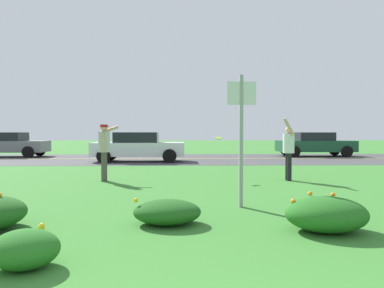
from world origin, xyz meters
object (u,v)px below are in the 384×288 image
(sign_post_near_path, at_px, (241,127))
(car_white_center_left, at_px, (138,147))
(frisbee_lime, at_px, (218,138))
(car_gray_leftmost, at_px, (7,144))
(person_catcher_white_shirt, at_px, (288,148))
(car_dark_green_center_right, at_px, (315,144))
(person_thrower_red_cap_gray_shirt, at_px, (104,147))

(sign_post_near_path, relative_size, car_white_center_left, 0.56)
(frisbee_lime, relative_size, car_white_center_left, 0.05)
(sign_post_near_path, bearing_deg, car_gray_leftmost, 126.45)
(person_catcher_white_shirt, relative_size, frisbee_lime, 7.70)
(sign_post_near_path, distance_m, car_gray_leftmost, 19.24)
(sign_post_near_path, bearing_deg, car_white_center_left, 105.73)
(car_gray_leftmost, bearing_deg, sign_post_near_path, -53.55)
(person_catcher_white_shirt, height_order, car_white_center_left, person_catcher_white_shirt)
(person_catcher_white_shirt, distance_m, car_gray_leftmost, 17.73)
(person_catcher_white_shirt, bearing_deg, frisbee_lime, 174.91)
(sign_post_near_path, distance_m, car_white_center_left, 12.02)
(car_white_center_left, distance_m, car_dark_green_center_right, 10.99)
(person_catcher_white_shirt, distance_m, car_dark_green_center_right, 12.51)
(sign_post_near_path, relative_size, person_catcher_white_shirt, 1.36)
(sign_post_near_path, height_order, car_white_center_left, sign_post_near_path)
(person_thrower_red_cap_gray_shirt, relative_size, car_dark_green_center_right, 0.37)
(frisbee_lime, xyz_separation_m, car_white_center_left, (-3.24, 7.38, -0.53))
(frisbee_lime, bearing_deg, sign_post_near_path, -89.79)
(sign_post_near_path, xyz_separation_m, person_catcher_white_shirt, (2.07, 3.97, -0.57))
(car_gray_leftmost, height_order, car_dark_green_center_right, same)
(person_thrower_red_cap_gray_shirt, xyz_separation_m, car_dark_green_center_right, (10.43, 11.48, -0.28))
(person_thrower_red_cap_gray_shirt, bearing_deg, car_white_center_left, 88.78)
(sign_post_near_path, height_order, person_thrower_red_cap_gray_shirt, sign_post_near_path)
(person_catcher_white_shirt, height_order, car_gray_leftmost, person_catcher_white_shirt)
(sign_post_near_path, xyz_separation_m, frisbee_lime, (-0.02, 4.16, -0.27))
(person_thrower_red_cap_gray_shirt, xyz_separation_m, car_white_center_left, (0.16, 7.55, -0.28))
(car_dark_green_center_right, bearing_deg, car_white_center_left, -159.09)
(person_thrower_red_cap_gray_shirt, bearing_deg, person_catcher_white_shirt, -0.18)
(sign_post_near_path, relative_size, car_dark_green_center_right, 0.56)
(car_gray_leftmost, relative_size, car_dark_green_center_right, 1.00)
(frisbee_lime, xyz_separation_m, car_dark_green_center_right, (7.03, 11.31, -0.53))
(frisbee_lime, bearing_deg, car_dark_green_center_right, 58.13)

